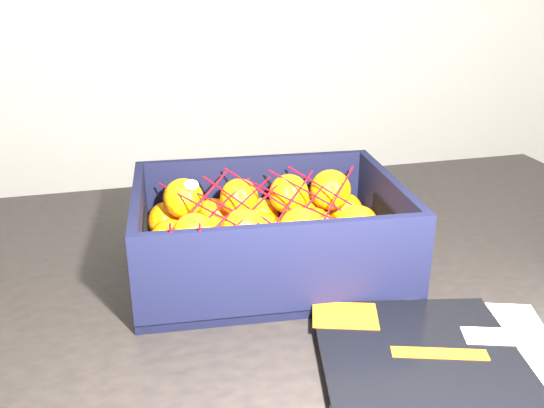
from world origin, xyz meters
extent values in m
cube|color=black|center=(-0.30, 0.32, 0.73)|extent=(1.26, 0.89, 0.04)
cylinder|color=black|center=(-0.85, 0.67, 0.35)|extent=(0.06, 0.06, 0.71)
cylinder|color=black|center=(0.25, 0.67, 0.35)|extent=(0.06, 0.06, 0.71)
cube|color=silver|center=(-0.25, 0.05, 0.75)|extent=(0.32, 0.35, 0.01)
cube|color=silver|center=(-0.23, 0.05, 0.76)|extent=(0.27, 0.32, 0.01)
cube|color=black|center=(-0.27, 0.05, 0.77)|extent=(0.24, 0.30, 0.01)
cube|color=#E94E0C|center=(-0.33, 0.16, 0.77)|extent=(0.09, 0.07, 0.00)
cube|color=white|center=(-0.18, 0.10, 0.77)|extent=(0.06, 0.04, 0.00)
cube|color=#E94E0C|center=(-0.25, 0.08, 0.77)|extent=(0.10, 0.04, 0.00)
cube|color=olive|center=(-0.39, 0.33, 0.76)|extent=(0.36, 0.27, 0.01)
cube|color=black|center=(-0.39, 0.45, 0.81)|extent=(0.36, 0.01, 0.12)
cube|color=black|center=(-0.39, 0.20, 0.81)|extent=(0.36, 0.01, 0.12)
cube|color=black|center=(-0.56, 0.33, 0.81)|extent=(0.01, 0.24, 0.12)
cube|color=black|center=(-0.22, 0.33, 0.81)|extent=(0.01, 0.24, 0.12)
sphere|color=orange|center=(-0.53, 0.23, 0.79)|extent=(0.06, 0.06, 0.06)
sphere|color=orange|center=(-0.53, 0.29, 0.79)|extent=(0.06, 0.06, 0.06)
sphere|color=orange|center=(-0.53, 0.35, 0.79)|extent=(0.06, 0.06, 0.06)
sphere|color=orange|center=(-0.53, 0.42, 0.79)|extent=(0.06, 0.06, 0.06)
sphere|color=orange|center=(-0.46, 0.23, 0.79)|extent=(0.06, 0.06, 0.06)
sphere|color=orange|center=(-0.46, 0.29, 0.79)|extent=(0.06, 0.06, 0.06)
sphere|color=orange|center=(-0.46, 0.36, 0.79)|extent=(0.06, 0.06, 0.06)
sphere|color=orange|center=(-0.46, 0.42, 0.79)|extent=(0.06, 0.06, 0.06)
sphere|color=orange|center=(-0.39, 0.23, 0.79)|extent=(0.06, 0.06, 0.06)
sphere|color=orange|center=(-0.39, 0.30, 0.79)|extent=(0.06, 0.06, 0.06)
sphere|color=orange|center=(-0.39, 0.36, 0.79)|extent=(0.06, 0.06, 0.06)
sphere|color=orange|center=(-0.39, 0.42, 0.79)|extent=(0.06, 0.06, 0.06)
sphere|color=orange|center=(-0.32, 0.23, 0.79)|extent=(0.06, 0.06, 0.06)
sphere|color=orange|center=(-0.32, 0.29, 0.79)|extent=(0.06, 0.06, 0.06)
sphere|color=orange|center=(-0.32, 0.36, 0.79)|extent=(0.06, 0.06, 0.06)
sphere|color=orange|center=(-0.32, 0.42, 0.79)|extent=(0.06, 0.06, 0.06)
sphere|color=orange|center=(-0.25, 0.24, 0.79)|extent=(0.06, 0.06, 0.06)
sphere|color=orange|center=(-0.25, 0.30, 0.79)|extent=(0.06, 0.06, 0.06)
sphere|color=orange|center=(-0.25, 0.36, 0.79)|extent=(0.06, 0.06, 0.06)
sphere|color=orange|center=(-0.26, 0.41, 0.79)|extent=(0.06, 0.06, 0.06)
sphere|color=orange|center=(-0.49, 0.26, 0.84)|extent=(0.06, 0.06, 0.06)
sphere|color=orange|center=(-0.50, 0.39, 0.84)|extent=(0.06, 0.06, 0.06)
sphere|color=orange|center=(-0.43, 0.27, 0.84)|extent=(0.06, 0.06, 0.06)
sphere|color=orange|center=(-0.42, 0.38, 0.84)|extent=(0.06, 0.06, 0.06)
sphere|color=orange|center=(-0.36, 0.26, 0.84)|extent=(0.06, 0.06, 0.06)
sphere|color=orange|center=(-0.35, 0.39, 0.84)|extent=(0.06, 0.06, 0.06)
sphere|color=orange|center=(-0.29, 0.26, 0.84)|extent=(0.06, 0.06, 0.06)
sphere|color=orange|center=(-0.29, 0.39, 0.84)|extent=(0.06, 0.06, 0.06)
cylinder|color=red|center=(-0.49, 0.33, 0.85)|extent=(0.10, 0.18, 0.01)
cylinder|color=red|center=(-0.46, 0.32, 0.85)|extent=(0.10, 0.18, 0.01)
cylinder|color=red|center=(-0.42, 0.32, 0.85)|extent=(0.10, 0.18, 0.03)
cylinder|color=red|center=(-0.39, 0.33, 0.86)|extent=(0.10, 0.18, 0.02)
cylinder|color=red|center=(-0.36, 0.33, 0.85)|extent=(0.10, 0.18, 0.00)
cylinder|color=red|center=(-0.33, 0.32, 0.86)|extent=(0.10, 0.18, 0.02)
cylinder|color=red|center=(-0.30, 0.33, 0.85)|extent=(0.10, 0.18, 0.03)
cylinder|color=red|center=(-0.49, 0.32, 0.85)|extent=(0.10, 0.18, 0.03)
cylinder|color=red|center=(-0.46, 0.32, 0.85)|extent=(0.10, 0.18, 0.01)
cylinder|color=red|center=(-0.42, 0.32, 0.86)|extent=(0.10, 0.18, 0.01)
cylinder|color=red|center=(-0.39, 0.34, 0.86)|extent=(0.10, 0.18, 0.01)
cylinder|color=red|center=(-0.36, 0.32, 0.86)|extent=(0.10, 0.18, 0.01)
cylinder|color=red|center=(-0.33, 0.33, 0.85)|extent=(0.10, 0.18, 0.01)
cylinder|color=red|center=(-0.30, 0.32, 0.86)|extent=(0.10, 0.18, 0.01)
cylinder|color=red|center=(-0.52, 0.21, 0.84)|extent=(0.00, 0.03, 0.09)
cylinder|color=red|center=(-0.49, 0.21, 0.84)|extent=(0.01, 0.04, 0.08)
camera|label=1|loc=(-0.51, -0.39, 1.15)|focal=38.69mm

